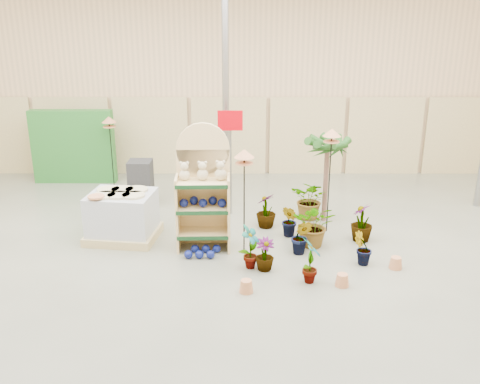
# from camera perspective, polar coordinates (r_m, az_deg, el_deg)

# --- Properties ---
(room) EXTENTS (15.20, 12.10, 4.70)m
(room) POSITION_cam_1_polar(r_m,az_deg,el_deg) (8.66, -2.01, 6.34)
(room) COLOR #686A59
(room) RESTS_ON ground
(display_shelf) EXTENTS (0.96, 0.62, 2.25)m
(display_shelf) POSITION_cam_1_polar(r_m,az_deg,el_deg) (9.51, -3.92, 0.04)
(display_shelf) COLOR #DAB87A
(display_shelf) RESTS_ON ground
(teddy_bears) EXTENTS (0.83, 0.21, 0.35)m
(teddy_bears) POSITION_cam_1_polar(r_m,az_deg,el_deg) (9.29, -3.88, 2.12)
(teddy_bears) COLOR beige
(teddy_bears) RESTS_ON display_shelf
(gazing_balls_shelf) EXTENTS (0.83, 0.28, 0.16)m
(gazing_balls_shelf) POSITION_cam_1_polar(r_m,az_deg,el_deg) (9.43, -3.96, -1.07)
(gazing_balls_shelf) COLOR navy
(gazing_balls_shelf) RESTS_ON display_shelf
(gazing_balls_floor) EXTENTS (0.63, 0.39, 0.15)m
(gazing_balls_floor) POSITION_cam_1_polar(r_m,az_deg,el_deg) (9.44, -4.01, -6.36)
(gazing_balls_floor) COLOR navy
(gazing_balls_floor) RESTS_ON ground
(pallet_stack) EXTENTS (1.39, 1.21, 0.94)m
(pallet_stack) POSITION_cam_1_polar(r_m,az_deg,el_deg) (10.19, -12.44, -2.50)
(pallet_stack) COLOR tan
(pallet_stack) RESTS_ON ground
(charcoal_planters) EXTENTS (0.50, 0.50, 1.00)m
(charcoal_planters) POSITION_cam_1_polar(r_m,az_deg,el_deg) (11.86, -10.51, 0.96)
(charcoal_planters) COLOR black
(charcoal_planters) RESTS_ON ground
(trellis_stock) EXTENTS (2.00, 0.30, 1.80)m
(trellis_stock) POSITION_cam_1_polar(r_m,az_deg,el_deg) (13.76, -17.34, 4.65)
(trellis_stock) COLOR #246B25
(trellis_stock) RESTS_ON ground
(offer_sign) EXTENTS (0.50, 0.08, 2.20)m
(offer_sign) POSITION_cam_1_polar(r_m,az_deg,el_deg) (10.82, -1.04, 5.41)
(offer_sign) COLOR gray
(offer_sign) RESTS_ON ground
(bird_table_front) EXTENTS (0.34, 0.34, 1.90)m
(bird_table_front) POSITION_cam_1_polar(r_m,az_deg,el_deg) (8.93, 0.46, 3.73)
(bird_table_front) COLOR black
(bird_table_front) RESTS_ON ground
(bird_table_right) EXTENTS (0.34, 0.34, 2.03)m
(bird_table_right) POSITION_cam_1_polar(r_m,az_deg,el_deg) (10.00, 9.76, 5.87)
(bird_table_right) COLOR black
(bird_table_right) RESTS_ON ground
(bird_table_back) EXTENTS (0.34, 0.34, 1.74)m
(bird_table_back) POSITION_cam_1_polar(r_m,az_deg,el_deg) (12.89, -13.79, 7.27)
(bird_table_back) COLOR black
(bird_table_back) RESTS_ON ground
(palm) EXTENTS (0.70, 0.70, 1.85)m
(palm) POSITION_cam_1_polar(r_m,az_deg,el_deg) (10.61, 9.33, 4.97)
(palm) COLOR brown
(palm) RESTS_ON ground
(potted_plant_0) EXTENTS (0.44, 0.48, 0.76)m
(potted_plant_0) POSITION_cam_1_polar(r_m,az_deg,el_deg) (8.85, 1.10, -5.91)
(potted_plant_0) COLOR #1D4A15
(potted_plant_0) RESTS_ON ground
(potted_plant_1) EXTENTS (0.43, 0.39, 0.65)m
(potted_plant_1) POSITION_cam_1_polar(r_m,az_deg,el_deg) (9.44, 6.57, -4.77)
(potted_plant_1) COLOR #1D4A15
(potted_plant_1) RESTS_ON ground
(potted_plant_2) EXTENTS (0.88, 0.80, 0.84)m
(potted_plant_2) POSITION_cam_1_polar(r_m,az_deg,el_deg) (9.74, 7.97, -3.46)
(potted_plant_2) COLOR #1D4A15
(potted_plant_2) RESTS_ON ground
(potted_plant_3) EXTENTS (0.55, 0.55, 0.74)m
(potted_plant_3) POSITION_cam_1_polar(r_m,az_deg,el_deg) (10.15, 12.85, -3.14)
(potted_plant_3) COLOR #1D4A15
(potted_plant_3) RESTS_ON ground
(potted_plant_5) EXTENTS (0.40, 0.43, 0.64)m
(potted_plant_5) POSITION_cam_1_polar(r_m,az_deg,el_deg) (10.11, 5.36, -3.11)
(potted_plant_5) COLOR #1D4A15
(potted_plant_5) RESTS_ON ground
(potted_plant_6) EXTENTS (0.98, 0.94, 0.84)m
(potted_plant_6) POSITION_cam_1_polar(r_m,az_deg,el_deg) (10.99, 7.56, -0.80)
(potted_plant_6) COLOR #1D4A15
(potted_plant_6) RESTS_ON ground
(potted_plant_7) EXTENTS (0.35, 0.35, 0.55)m
(potted_plant_7) POSITION_cam_1_polar(r_m,az_deg,el_deg) (8.85, 2.65, -6.68)
(potted_plant_7) COLOR #1D4A15
(potted_plant_7) RESTS_ON ground
(potted_plant_8) EXTENTS (0.28, 0.41, 0.77)m
(potted_plant_8) POSITION_cam_1_polar(r_m,az_deg,el_deg) (8.47, 7.54, -7.25)
(potted_plant_8) COLOR #1D4A15
(potted_plant_8) RESTS_ON ground
(potted_plant_9) EXTENTS (0.38, 0.34, 0.59)m
(potted_plant_9) POSITION_cam_1_polar(r_m,az_deg,el_deg) (9.24, 12.93, -5.91)
(potted_plant_9) COLOR #1D4A15
(potted_plant_9) RESTS_ON ground
(potted_plant_11) EXTENTS (0.54, 0.54, 0.69)m
(potted_plant_11) POSITION_cam_1_polar(r_m,az_deg,el_deg) (10.52, 2.80, -1.99)
(potted_plant_11) COLOR #1D4A15
(potted_plant_11) RESTS_ON ground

